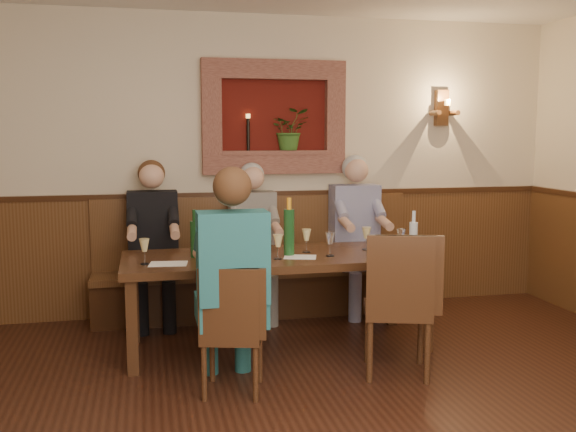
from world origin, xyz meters
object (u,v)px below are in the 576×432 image
Objects in this scene: person_bench_mid at (254,255)px; wine_bottle_green_b at (195,238)px; water_bottle at (413,238)px; person_bench_left at (154,257)px; wine_bottle_green_a at (289,231)px; person_bench_right at (357,247)px; spittoon_bucket at (251,240)px; person_chair_front at (231,298)px; chair_near_right at (397,333)px; dining_table at (277,264)px; bench at (257,280)px; chair_near_left at (233,355)px.

wine_bottle_green_b is at bearing -126.92° from person_bench_mid.
water_bottle is at bearing -45.95° from person_bench_mid.
person_bench_mid is (0.90, 0.00, -0.02)m from person_bench_left.
person_bench_right is at bearing 45.40° from wine_bottle_green_a.
spittoon_bucket is 0.66× the size of wine_bottle_green_b.
person_chair_front is at bearing -78.02° from wine_bottle_green_b.
spittoon_bucket is (-0.16, -0.82, 0.28)m from person_bench_mid.
spittoon_bucket is (-0.91, 0.78, 0.57)m from chair_near_right.
person_chair_front is (-0.47, -0.78, -0.05)m from dining_table.
bench is 3.45× the size of chair_near_left.
person_bench_right is at bearing 41.35° from dining_table.
person_bench_left reaches higher than chair_near_right.
bench is at bearing 90.00° from dining_table.
person_bench_left reaches higher than spittoon_bucket.
wine_bottle_green_b is at bearing 173.66° from wine_bottle_green_a.
spittoon_bucket is at bearing -100.93° from person_bench_mid.
wine_bottle_green_b is at bearing -125.46° from bench.
person_bench_left is at bearing 106.57° from person_chair_front.
bench is 1.16m from wine_bottle_green_a.
chair_near_left is 2.34× the size of wine_bottle_green_b.
dining_table is 6.75× the size of water_bottle.
person_bench_mid reaches higher than wine_bottle_green_a.
chair_near_right is at bearing -40.67° from spittoon_bucket.
dining_table is 1.09m from water_bottle.
wine_bottle_green_a is at bearing -81.31° from person_bench_mid.
chair_near_right is 1.68m from wine_bottle_green_b.
wine_bottle_green_a is at bearing 69.70° from chair_near_left.
spittoon_bucket is 0.44m from wine_bottle_green_b.
spittoon_bucket is at bearing -47.58° from person_bench_left.
chair_near_left is 1.09m from spittoon_bucket.
person_bench_mid is 0.99m from person_bench_right.
person_bench_right is at bearing -6.49° from bench.
person_bench_left is 0.98× the size of person_bench_right.
person_bench_mid is at bearing 0.06° from person_bench_left.
water_bottle is at bearing 73.94° from chair_near_right.
water_bottle is at bearing -14.89° from dining_table.
wine_bottle_green_b reaches higher than spittoon_bucket.
water_bottle is at bearing -10.78° from wine_bottle_green_b.
chair_near_right is at bearing 0.71° from person_chair_front.
water_bottle is (1.50, 0.56, 0.64)m from chair_near_left.
dining_table is at bearing 150.36° from chair_near_right.
person_bench_mid is 0.96× the size of person_chair_front.
wine_bottle_green_b is (-0.17, 0.88, 0.65)m from chair_near_left.
wine_bottle_green_a is (-0.86, -0.87, 0.32)m from person_bench_right.
person_bench_left is at bearing 132.42° from spittoon_bucket.
dining_table is 2.33× the size of chair_near_right.
person_bench_left is (-1.65, 1.60, 0.31)m from chair_near_right.
person_chair_front reaches higher than person_bench_mid.
bench is 1.09m from spittoon_bucket.
chair_near_left is at bearing -158.97° from chair_near_right.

